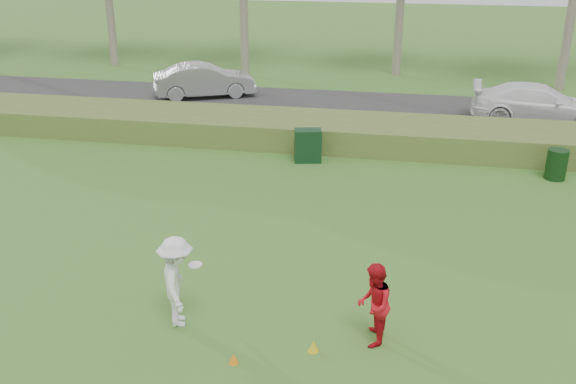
% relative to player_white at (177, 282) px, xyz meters
% --- Properties ---
extents(ground, '(120.00, 120.00, 0.00)m').
position_rel_player_white_xyz_m(ground, '(1.43, 0.10, -0.95)').
color(ground, '#346822').
rests_on(ground, ground).
extents(reed_strip, '(80.00, 3.00, 0.90)m').
position_rel_player_white_xyz_m(reed_strip, '(1.43, 12.10, -0.50)').
color(reed_strip, '#4E6528').
rests_on(reed_strip, ground).
extents(park_road, '(80.00, 6.00, 0.06)m').
position_rel_player_white_xyz_m(park_road, '(1.43, 17.10, -0.92)').
color(park_road, '#2D2D2D').
rests_on(park_road, ground).
extents(player_white, '(1.08, 1.39, 1.89)m').
position_rel_player_white_xyz_m(player_white, '(0.00, 0.00, 0.00)').
color(player_white, white).
rests_on(player_white, ground).
extents(player_red, '(0.63, 0.81, 1.66)m').
position_rel_player_white_xyz_m(player_red, '(3.85, 0.08, -0.12)').
color(player_red, red).
rests_on(player_red, ground).
extents(cone_orange, '(0.18, 0.18, 0.20)m').
position_rel_player_white_xyz_m(cone_orange, '(1.41, -1.06, -0.85)').
color(cone_orange, orange).
rests_on(cone_orange, ground).
extents(cone_yellow, '(0.21, 0.21, 0.23)m').
position_rel_player_white_xyz_m(cone_yellow, '(2.79, -0.43, -0.83)').
color(cone_yellow, gold).
rests_on(cone_yellow, ground).
extents(utility_cabinet, '(0.99, 0.74, 1.11)m').
position_rel_player_white_xyz_m(utility_cabinet, '(0.98, 10.01, -0.39)').
color(utility_cabinet, black).
rests_on(utility_cabinet, ground).
extents(trash_bin, '(0.70, 0.70, 0.97)m').
position_rel_player_white_xyz_m(trash_bin, '(8.94, 9.86, -0.46)').
color(trash_bin, black).
rests_on(trash_bin, ground).
extents(car_mid, '(4.89, 3.43, 1.53)m').
position_rel_player_white_xyz_m(car_mid, '(-5.13, 17.77, -0.12)').
color(car_mid, '#B4B4B8').
rests_on(car_mid, park_road).
extents(car_right, '(5.36, 2.48, 1.52)m').
position_rel_player_white_xyz_m(car_right, '(9.37, 16.23, -0.13)').
color(car_right, white).
rests_on(car_right, park_road).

